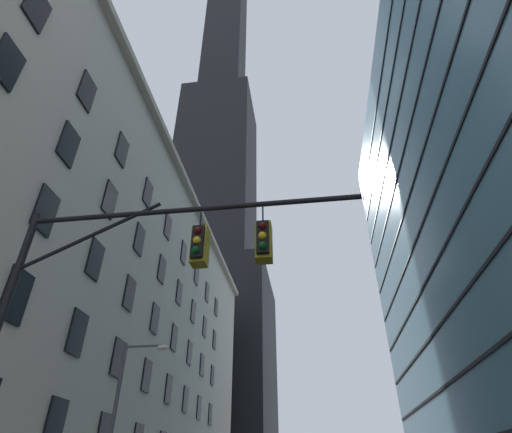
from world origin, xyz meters
TOP-DOWN VIEW (x-y plane):
  - station_building at (-18.33, 24.90)m, footprint 15.33×61.80m
  - dark_skyscraper at (-20.79, 75.52)m, footprint 27.28×27.28m
  - glass_office_midrise at (19.76, 26.90)m, footprint 17.62×44.86m
  - traffic_signal_mast at (-3.06, 2.42)m, footprint 9.09×0.63m
  - street_lamppost at (-7.46, 12.18)m, footprint 2.17×0.32m

SIDE VIEW (x-z plane):
  - street_lamppost at x=-7.46m, z-range 0.85..7.98m
  - traffic_signal_mast at x=-3.06m, z-range 1.86..9.85m
  - station_building at x=-18.33m, z-range -0.02..28.52m
  - glass_office_midrise at x=19.76m, z-range 0.00..45.29m
  - dark_skyscraper at x=-20.79m, z-range -41.51..154.86m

